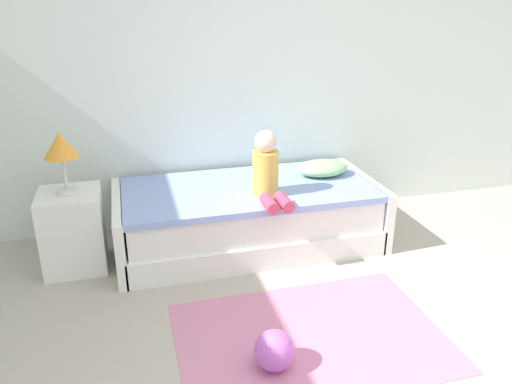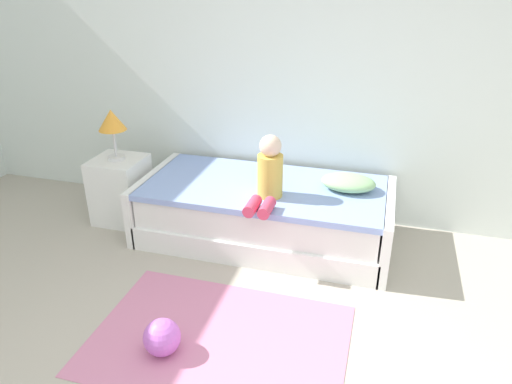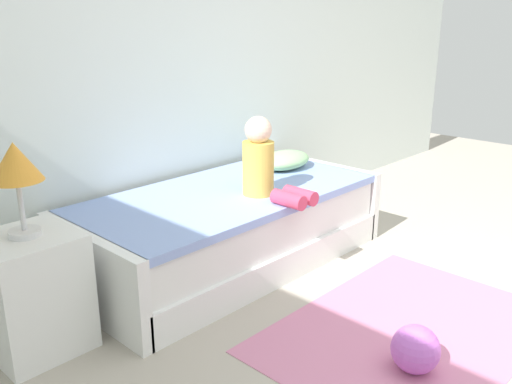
% 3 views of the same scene
% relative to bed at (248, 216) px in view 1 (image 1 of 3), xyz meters
% --- Properties ---
extents(wall_rear, '(7.20, 0.10, 2.90)m').
position_rel_bed_xyz_m(wall_rear, '(0.34, 0.60, 1.20)').
color(wall_rear, silver).
rests_on(wall_rear, ground).
extents(bed, '(2.11, 1.00, 0.50)m').
position_rel_bed_xyz_m(bed, '(0.00, 0.00, 0.00)').
color(bed, white).
rests_on(bed, ground).
extents(nightstand, '(0.44, 0.44, 0.60)m').
position_rel_bed_xyz_m(nightstand, '(-1.35, -0.03, 0.05)').
color(nightstand, white).
rests_on(nightstand, ground).
extents(table_lamp, '(0.24, 0.24, 0.45)m').
position_rel_bed_xyz_m(table_lamp, '(-1.35, -0.03, 0.69)').
color(table_lamp, silver).
rests_on(table_lamp, nightstand).
extents(child_figure, '(0.20, 0.51, 0.50)m').
position_rel_bed_xyz_m(child_figure, '(0.09, -0.23, 0.46)').
color(child_figure, gold).
rests_on(child_figure, bed).
extents(pillow, '(0.44, 0.30, 0.13)m').
position_rel_bed_xyz_m(pillow, '(0.68, 0.10, 0.32)').
color(pillow, '#99CC8C').
rests_on(pillow, bed).
extents(toy_ball, '(0.23, 0.23, 0.23)m').
position_rel_bed_xyz_m(toy_ball, '(-0.23, -1.49, -0.13)').
color(toy_ball, '#CC66D8').
rests_on(toy_ball, ground).
extents(area_rug, '(1.60, 1.10, 0.01)m').
position_rel_bed_xyz_m(area_rug, '(0.06, -1.30, -0.24)').
color(area_rug, pink).
rests_on(area_rug, ground).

